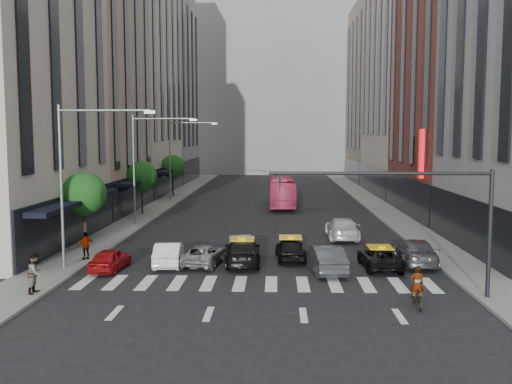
# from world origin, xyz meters

# --- Properties ---
(ground) EXTENTS (160.00, 160.00, 0.00)m
(ground) POSITION_xyz_m (0.00, 0.00, 0.00)
(ground) COLOR black
(ground) RESTS_ON ground
(sidewalk_left) EXTENTS (3.00, 96.00, 0.15)m
(sidewalk_left) POSITION_xyz_m (-11.50, 30.00, 0.07)
(sidewalk_left) COLOR slate
(sidewalk_left) RESTS_ON ground
(sidewalk_right) EXTENTS (3.00, 96.00, 0.15)m
(sidewalk_right) POSITION_xyz_m (11.50, 30.00, 0.07)
(sidewalk_right) COLOR slate
(sidewalk_right) RESTS_ON ground
(building_left_a) EXTENTS (8.00, 18.00, 28.00)m
(building_left_a) POSITION_xyz_m (-17.00, 11.00, 14.00)
(building_left_a) COLOR beige
(building_left_a) RESTS_ON ground
(building_left_b) EXTENTS (8.00, 16.00, 24.00)m
(building_left_b) POSITION_xyz_m (-17.00, 28.00, 12.00)
(building_left_b) COLOR tan
(building_left_b) RESTS_ON ground
(building_left_c) EXTENTS (8.00, 20.00, 36.00)m
(building_left_c) POSITION_xyz_m (-17.00, 46.00, 18.00)
(building_left_c) COLOR beige
(building_left_c) RESTS_ON ground
(building_left_d) EXTENTS (8.00, 18.00, 30.00)m
(building_left_d) POSITION_xyz_m (-17.00, 65.00, 15.00)
(building_left_d) COLOR gray
(building_left_d) RESTS_ON ground
(building_right_b) EXTENTS (8.00, 18.00, 26.00)m
(building_right_b) POSITION_xyz_m (17.00, 27.00, 13.00)
(building_right_b) COLOR brown
(building_right_b) RESTS_ON ground
(building_right_c) EXTENTS (8.00, 20.00, 40.00)m
(building_right_c) POSITION_xyz_m (17.00, 46.00, 20.00)
(building_right_c) COLOR beige
(building_right_c) RESTS_ON ground
(building_right_d) EXTENTS (8.00, 18.00, 28.00)m
(building_right_d) POSITION_xyz_m (17.00, 65.00, 14.00)
(building_right_d) COLOR tan
(building_right_d) RESTS_ON ground
(building_far) EXTENTS (30.00, 10.00, 36.00)m
(building_far) POSITION_xyz_m (0.00, 85.00, 18.00)
(building_far) COLOR gray
(building_far) RESTS_ON ground
(tree_near) EXTENTS (2.88, 2.88, 4.95)m
(tree_near) POSITION_xyz_m (-11.80, 10.00, 3.65)
(tree_near) COLOR black
(tree_near) RESTS_ON sidewalk_left
(tree_mid) EXTENTS (2.88, 2.88, 4.95)m
(tree_mid) POSITION_xyz_m (-11.80, 26.00, 3.65)
(tree_mid) COLOR black
(tree_mid) RESTS_ON sidewalk_left
(tree_far) EXTENTS (2.88, 2.88, 4.95)m
(tree_far) POSITION_xyz_m (-11.80, 42.00, 3.65)
(tree_far) COLOR black
(tree_far) RESTS_ON sidewalk_left
(streetlamp_near) EXTENTS (5.38, 0.25, 9.00)m
(streetlamp_near) POSITION_xyz_m (-10.04, 4.00, 5.90)
(streetlamp_near) COLOR gray
(streetlamp_near) RESTS_ON sidewalk_left
(streetlamp_mid) EXTENTS (5.38, 0.25, 9.00)m
(streetlamp_mid) POSITION_xyz_m (-10.04, 20.00, 5.90)
(streetlamp_mid) COLOR gray
(streetlamp_mid) RESTS_ON sidewalk_left
(streetlamp_far) EXTENTS (5.38, 0.25, 9.00)m
(streetlamp_far) POSITION_xyz_m (-10.04, 36.00, 5.90)
(streetlamp_far) COLOR gray
(streetlamp_far) RESTS_ON sidewalk_left
(traffic_signal) EXTENTS (10.10, 0.20, 6.00)m
(traffic_signal) POSITION_xyz_m (7.69, -1.00, 4.47)
(traffic_signal) COLOR black
(traffic_signal) RESTS_ON ground
(liberty_sign) EXTENTS (0.30, 0.70, 4.00)m
(liberty_sign) POSITION_xyz_m (12.60, 20.00, 6.00)
(liberty_sign) COLOR red
(liberty_sign) RESTS_ON ground
(car_red) EXTENTS (1.75, 3.79, 1.26)m
(car_red) POSITION_xyz_m (-8.40, 4.08, 0.63)
(car_red) COLOR maroon
(car_red) RESTS_ON ground
(car_white_front) EXTENTS (1.83, 4.30, 1.38)m
(car_white_front) POSITION_xyz_m (-5.37, 5.37, 0.69)
(car_white_front) COLOR white
(car_white_front) RESTS_ON ground
(car_silver) EXTENTS (2.56, 4.55, 1.20)m
(car_silver) POSITION_xyz_m (-3.39, 5.63, 0.60)
(car_silver) COLOR #939398
(car_silver) RESTS_ON ground
(taxi_left) EXTENTS (2.36, 5.19, 1.47)m
(taxi_left) POSITION_xyz_m (-1.11, 5.87, 0.74)
(taxi_left) COLOR black
(taxi_left) RESTS_ON ground
(taxi_center) EXTENTS (1.90, 4.15, 1.38)m
(taxi_center) POSITION_xyz_m (1.69, 6.99, 0.69)
(taxi_center) COLOR black
(taxi_center) RESTS_ON ground
(car_grey_mid) EXTENTS (2.17, 4.71, 1.50)m
(car_grey_mid) POSITION_xyz_m (3.55, 4.15, 0.75)
(car_grey_mid) COLOR #37393D
(car_grey_mid) RESTS_ON ground
(taxi_right) EXTENTS (2.16, 4.37, 1.19)m
(taxi_right) POSITION_xyz_m (6.70, 5.12, 0.60)
(taxi_right) COLOR black
(taxi_right) RESTS_ON ground
(car_grey_curb) EXTENTS (2.32, 5.15, 1.46)m
(car_grey_curb) POSITION_xyz_m (8.97, 6.26, 0.73)
(car_grey_curb) COLOR #3F4247
(car_grey_curb) RESTS_ON ground
(car_row2_left) EXTENTS (1.79, 4.09, 1.31)m
(car_row2_left) POSITION_xyz_m (-1.41, 8.41, 0.65)
(car_row2_left) COLOR gray
(car_row2_left) RESTS_ON ground
(car_row2_right) EXTENTS (2.15, 5.27, 1.53)m
(car_row2_right) POSITION_xyz_m (5.62, 14.33, 0.76)
(car_row2_right) COLOR silver
(car_row2_right) RESTS_ON ground
(bus) EXTENTS (2.73, 10.91, 3.03)m
(bus) POSITION_xyz_m (1.39, 32.70, 1.51)
(bus) COLOR #EC4570
(bus) RESTS_ON ground
(motorcycle) EXTENTS (0.60, 1.69, 0.89)m
(motorcycle) POSITION_xyz_m (6.99, -2.27, 0.44)
(motorcycle) COLOR black
(motorcycle) RESTS_ON ground
(rider) EXTENTS (0.59, 0.39, 1.61)m
(rider) POSITION_xyz_m (6.99, -2.27, 1.69)
(rider) COLOR gray
(rider) RESTS_ON motorcycle
(pedestrian_near) EXTENTS (0.75, 0.95, 1.90)m
(pedestrian_near) POSITION_xyz_m (-10.40, -1.09, 1.10)
(pedestrian_near) COLOR gray
(pedestrian_near) RESTS_ON sidewalk_left
(pedestrian_far) EXTENTS (0.98, 0.93, 1.63)m
(pedestrian_far) POSITION_xyz_m (-10.45, 6.12, 0.97)
(pedestrian_far) COLOR gray
(pedestrian_far) RESTS_ON sidewalk_left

